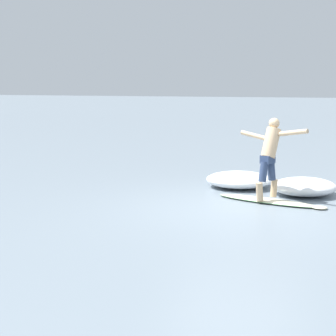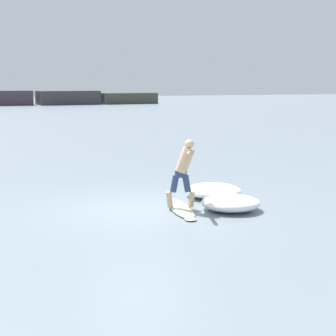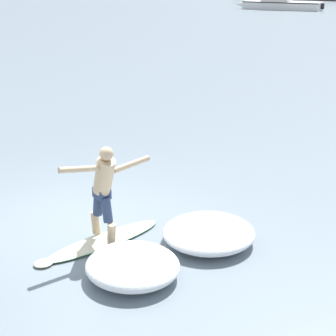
# 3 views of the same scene
# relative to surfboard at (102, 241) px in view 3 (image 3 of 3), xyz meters

# --- Properties ---
(ground_plane) EXTENTS (200.00, 200.00, 0.00)m
(ground_plane) POSITION_rel_surfboard_xyz_m (-0.86, 0.40, -0.03)
(ground_plane) COLOR slate
(surfboard) EXTENTS (0.93, 2.34, 0.20)m
(surfboard) POSITION_rel_surfboard_xyz_m (0.00, 0.00, 0.00)
(surfboard) COLOR beige
(surfboard) RESTS_ON ground
(surfer) EXTENTS (0.81, 1.47, 1.59)m
(surfer) POSITION_rel_surfboard_xyz_m (0.08, 0.01, 0.96)
(surfer) COLOR tan
(surfer) RESTS_ON surfboard
(fishing_boat_near_jetty) EXTENTS (8.62, 3.59, 2.63)m
(fishing_boat_near_jetty) POSITION_rel_surfboard_xyz_m (-18.83, 45.03, 0.56)
(fishing_boat_near_jetty) COLOR white
(fishing_boat_near_jetty) RESTS_ON ground
(wave_foam_at_tail) EXTENTS (1.52, 1.55, 0.35)m
(wave_foam_at_tail) POSITION_rel_surfboard_xyz_m (1.36, 1.03, 0.14)
(wave_foam_at_tail) COLOR white
(wave_foam_at_tail) RESTS_ON ground
(wave_foam_at_nose) EXTENTS (1.75, 1.71, 0.36)m
(wave_foam_at_nose) POSITION_rel_surfboard_xyz_m (1.05, -0.49, 0.15)
(wave_foam_at_nose) COLOR white
(wave_foam_at_nose) RESTS_ON ground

